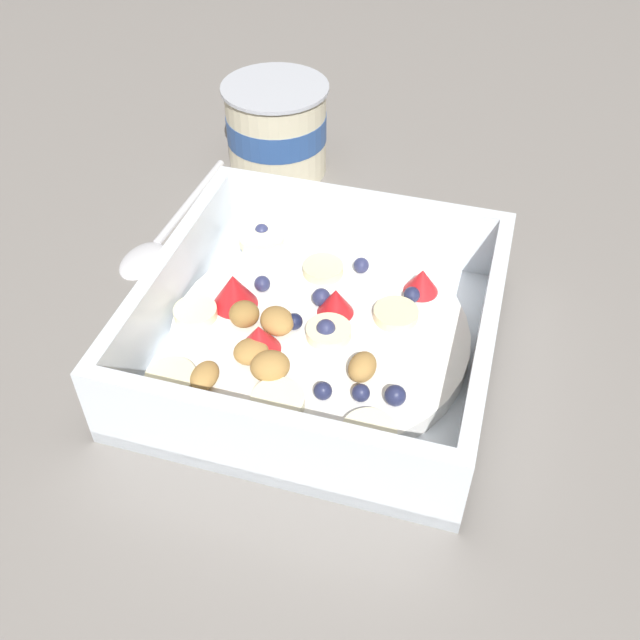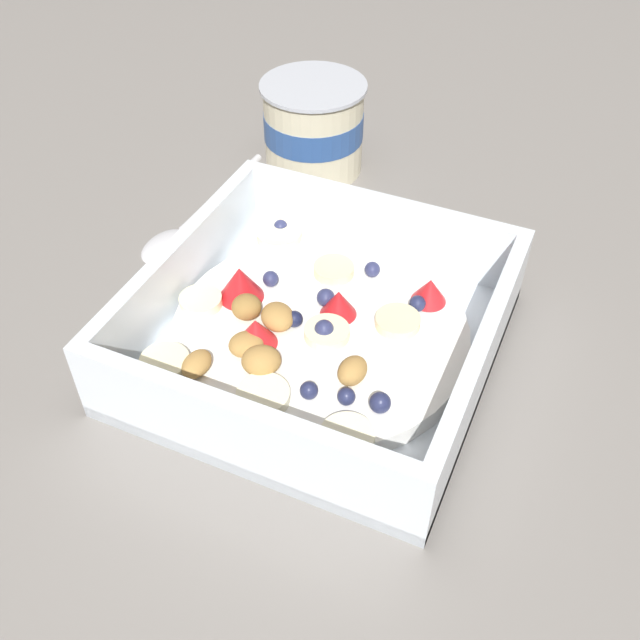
% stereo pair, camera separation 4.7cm
% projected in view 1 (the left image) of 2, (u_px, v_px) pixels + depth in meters
% --- Properties ---
extents(ground_plane, '(2.40, 2.40, 0.00)m').
position_uv_depth(ground_plane, '(319.00, 334.00, 0.51)').
color(ground_plane, gray).
extents(fruit_bowl, '(0.22, 0.22, 0.06)m').
position_uv_depth(fruit_bowl, '(317.00, 332.00, 0.48)').
color(fruit_bowl, white).
rests_on(fruit_bowl, ground).
extents(spoon, '(0.03, 0.17, 0.01)m').
position_uv_depth(spoon, '(158.00, 237.00, 0.58)').
color(spoon, silver).
rests_on(spoon, ground).
extents(yogurt_cup, '(0.09, 0.09, 0.08)m').
position_uv_depth(yogurt_cup, '(277.00, 128.00, 0.63)').
color(yogurt_cup, beige).
rests_on(yogurt_cup, ground).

